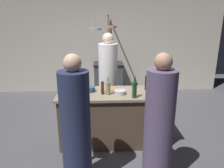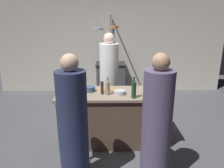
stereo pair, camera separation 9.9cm
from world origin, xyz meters
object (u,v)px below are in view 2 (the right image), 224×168
mixing_bowl_ceramic (68,89)px  wine_bottle_dark (147,83)px  guest_left (73,129)px  wine_bottle_green (134,90)px  bar_stool_right (153,141)px  cutting_board (109,89)px  bar_stool_left (80,141)px  stove_range (111,79)px  wine_glass_near_left_guest (67,88)px  wine_bottle_red (79,83)px  wine_bottle_white (108,88)px  chef (109,81)px  mixing_bowl_blue (90,89)px  wine_glass_by_chef (85,82)px  pepper_mill (102,88)px  guest_right (156,128)px  mixing_bowl_steel (120,92)px

mixing_bowl_ceramic → wine_bottle_dark: bearing=2.2°
guest_left → wine_bottle_green: 1.14m
bar_stool_right → cutting_board: cutting_board is taller
cutting_board → bar_stool_left: bearing=-119.2°
stove_range → bar_stool_right: size_ratio=1.31×
cutting_board → wine_glass_near_left_guest: (-0.67, -0.24, 0.10)m
bar_stool_right → wine_bottle_green: size_ratio=2.04×
wine_bottle_red → wine_bottle_white: bearing=-25.6°
bar_stool_right → wine_bottle_green: 0.79m
bar_stool_right → wine_bottle_white: bearing=141.1°
stove_range → mixing_bowl_ceramic: bearing=-107.1°
wine_bottle_dark → chef: bearing=128.7°
bar_stool_right → wine_bottle_dark: bearing=89.1°
wine_bottle_white → bar_stool_left: bearing=-127.8°
bar_stool_left → guest_left: size_ratio=0.40×
wine_bottle_green → wine_bottle_red: wine_bottle_green is taller
chef → guest_left: bearing=-102.9°
wine_bottle_white → mixing_bowl_blue: wine_bottle_white is taller
mixing_bowl_ceramic → wine_glass_by_chef: bearing=32.1°
wine_bottle_dark → mixing_bowl_blue: bearing=-176.6°
pepper_mill → wine_glass_by_chef: pepper_mill is taller
stove_range → wine_bottle_white: wine_bottle_white is taller
wine_bottle_dark → wine_glass_near_left_guest: size_ratio=2.25×
guest_right → mixing_bowl_ceramic: 1.66m
bar_stool_left → stove_range: bearing=81.1°
wine_bottle_white → wine_bottle_dark: wine_bottle_dark is taller
chef → wine_bottle_green: (0.37, -1.17, 0.20)m
bar_stool_right → wine_bottle_green: (-0.25, 0.37, 0.66)m
wine_glass_near_left_guest → mixing_bowl_steel: (0.83, -0.01, -0.07)m
pepper_mill → mixing_bowl_blue: 0.25m
bar_stool_right → mixing_bowl_steel: (-0.46, 0.54, 0.56)m
cutting_board → guest_right: bearing=-64.2°
wine_bottle_dark → wine_glass_by_chef: bearing=173.7°
wine_bottle_white → cutting_board: bearing=83.6°
chef → wine_glass_near_left_guest: (-0.67, -0.99, 0.17)m
stove_range → wine_bottle_dark: bearing=-75.8°
wine_bottle_white → wine_glass_by_chef: wine_bottle_white is taller
stove_range → wine_glass_near_left_guest: 2.69m
wine_bottle_green → wine_bottle_white: bearing=158.2°
wine_glass_near_left_guest → wine_bottle_dark: bearing=8.5°
guest_left → wine_glass_near_left_guest: size_ratio=11.69×
wine_glass_by_chef → chef: bearing=58.4°
chef → wine_bottle_dark: (0.64, -0.80, 0.19)m
chef → wine_bottle_green: chef is taller
wine_bottle_green → mixing_bowl_steel: 0.28m
mixing_bowl_blue → wine_bottle_green: bearing=-24.4°
bar_stool_left → wine_bottle_red: bearing=96.1°
mixing_bowl_blue → bar_stool_left: bearing=-99.7°
guest_right → mixing_bowl_steel: guest_right is taller
wine_glass_by_chef → mixing_bowl_blue: bearing=-59.9°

